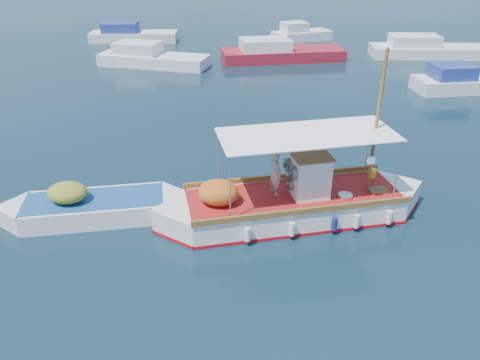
# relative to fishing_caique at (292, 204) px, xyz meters

# --- Properties ---
(ground) EXTENTS (160.00, 160.00, 0.00)m
(ground) POSITION_rel_fishing_caique_xyz_m (-0.71, 0.01, -0.50)
(ground) COLOR black
(ground) RESTS_ON ground
(fishing_caique) EXTENTS (8.90, 4.52, 5.71)m
(fishing_caique) POSITION_rel_fishing_caique_xyz_m (0.00, 0.00, 0.00)
(fishing_caique) COLOR white
(fishing_caique) RESTS_ON ground
(dinghy) EXTENTS (6.09, 2.91, 1.54)m
(dinghy) POSITION_rel_fishing_caique_xyz_m (-6.62, -0.71, -0.18)
(dinghy) COLOR white
(dinghy) RESTS_ON ground
(bg_boat_nw) EXTENTS (8.11, 3.59, 1.80)m
(bg_boat_nw) POSITION_rel_fishing_caique_xyz_m (-10.23, 19.31, -0.01)
(bg_boat_nw) COLOR silver
(bg_boat_nw) RESTS_ON ground
(bg_boat_n) EXTENTS (9.46, 5.04, 1.80)m
(bg_boat_n) POSITION_rel_fishing_caique_xyz_m (-1.11, 21.89, -0.01)
(bg_boat_n) COLOR maroon
(bg_boat_n) RESTS_ON ground
(bg_boat_ne) EXTENTS (6.21, 3.52, 1.80)m
(bg_boat_ne) POSITION_rel_fishing_caique_xyz_m (10.02, 15.37, -0.01)
(bg_boat_ne) COLOR silver
(bg_boat_ne) RESTS_ON ground
(bg_boat_e) EXTENTS (9.13, 3.18, 1.80)m
(bg_boat_e) POSITION_rel_fishing_caique_xyz_m (10.17, 24.23, -0.01)
(bg_boat_e) COLOR silver
(bg_boat_e) RESTS_ON ground
(bg_boat_far_w) EXTENTS (7.69, 3.18, 1.80)m
(bg_boat_far_w) POSITION_rel_fishing_caique_xyz_m (-14.24, 27.41, -0.01)
(bg_boat_far_w) COLOR silver
(bg_boat_far_w) RESTS_ON ground
(bg_boat_far_n) EXTENTS (5.50, 4.14, 1.80)m
(bg_boat_far_n) POSITION_rel_fishing_caique_xyz_m (0.52, 29.29, -0.01)
(bg_boat_far_n) COLOR silver
(bg_boat_far_n) RESTS_ON ground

